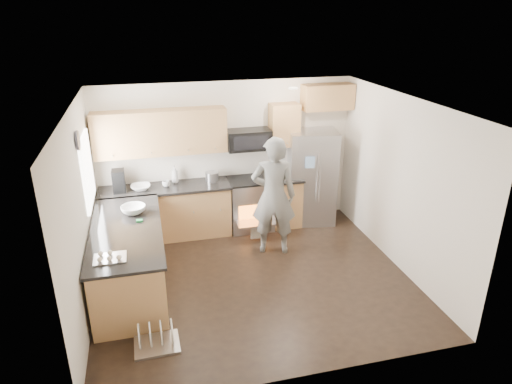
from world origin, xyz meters
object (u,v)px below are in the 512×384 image
object	(u,v)px
stove_range	(250,192)
refrigerator	(311,177)
person	(274,196)
dish_rack	(156,340)

from	to	relation	value
stove_range	refrigerator	world-z (taller)	stove_range
refrigerator	person	bearing A→B (deg)	-126.38
stove_range	person	bearing A→B (deg)	-80.60
person	stove_range	bearing A→B (deg)	-65.63
refrigerator	person	size ratio (longest dim) A/B	0.89
refrigerator	stove_range	bearing A→B (deg)	-169.63
refrigerator	dish_rack	size ratio (longest dim) A/B	3.23
stove_range	refrigerator	distance (m)	1.16
person	dish_rack	world-z (taller)	person
stove_range	person	distance (m)	1.00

